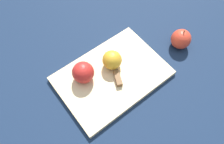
# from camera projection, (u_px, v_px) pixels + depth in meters

# --- Properties ---
(ground_plane) EXTENTS (4.00, 4.00, 0.00)m
(ground_plane) POSITION_uv_depth(u_px,v_px,m) (112.00, 77.00, 0.85)
(ground_plane) COLOR #14233D
(cutting_board) EXTENTS (0.42, 0.31, 0.02)m
(cutting_board) POSITION_uv_depth(u_px,v_px,m) (112.00, 76.00, 0.84)
(cutting_board) COLOR #D1B789
(cutting_board) RESTS_ON ground_plane
(apple_half_left) EXTENTS (0.08, 0.08, 0.08)m
(apple_half_left) POSITION_uv_depth(u_px,v_px,m) (83.00, 73.00, 0.79)
(apple_half_left) COLOR red
(apple_half_left) RESTS_ON cutting_board
(apple_half_right) EXTENTS (0.07, 0.07, 0.07)m
(apple_half_right) POSITION_uv_depth(u_px,v_px,m) (112.00, 60.00, 0.82)
(apple_half_right) COLOR gold
(apple_half_right) RESTS_ON cutting_board
(knife) EXTENTS (0.08, 0.17, 0.02)m
(knife) POSITION_uv_depth(u_px,v_px,m) (117.00, 75.00, 0.82)
(knife) COLOR silver
(knife) RESTS_ON cutting_board
(apple_slice) EXTENTS (0.05, 0.05, 0.00)m
(apple_slice) POSITION_uv_depth(u_px,v_px,m) (112.00, 50.00, 0.89)
(apple_slice) COLOR beige
(apple_slice) RESTS_ON cutting_board
(apple_whole) EXTENTS (0.08, 0.08, 0.09)m
(apple_whole) POSITION_uv_depth(u_px,v_px,m) (181.00, 39.00, 0.89)
(apple_whole) COLOR red
(apple_whole) RESTS_ON ground_plane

